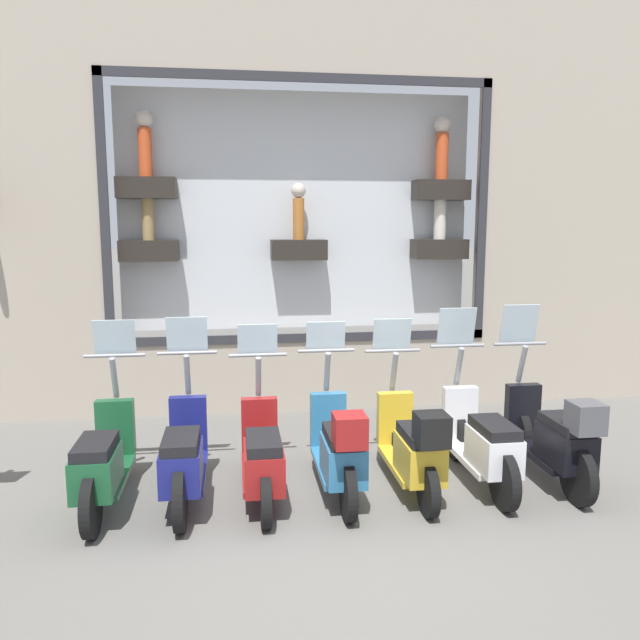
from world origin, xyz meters
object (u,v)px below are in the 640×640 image
Objects in this scene: scooter_white_1 at (482,443)px; scooter_green_6 at (103,462)px; scooter_black_0 at (554,437)px; scooter_teal_3 at (339,449)px; scooter_red_4 at (262,457)px; scooter_navy_5 at (184,457)px; scooter_yellow_2 at (413,447)px.

scooter_white_1 is 1.00× the size of scooter_green_6.
scooter_black_0 is 0.73m from scooter_white_1.
scooter_teal_3 reaches higher than scooter_red_4.
scooter_red_4 is at bearing 85.67° from scooter_teal_3.
scooter_navy_5 reaches higher than scooter_red_4.
scooter_green_6 is (0.07, 2.91, -0.02)m from scooter_yellow_2.
scooter_white_1 is at bearing -84.36° from scooter_yellow_2.
scooter_teal_3 is at bearing 90.23° from scooter_black_0.
scooter_teal_3 is at bearing -91.66° from scooter_green_6.
scooter_white_1 is 0.73m from scooter_yellow_2.
scooter_red_4 is at bearing -90.77° from scooter_navy_5.
scooter_green_6 is (-0.00, 3.63, -0.00)m from scooter_white_1.
scooter_red_4 is 0.73m from scooter_navy_5.
scooter_yellow_2 is at bearing -91.87° from scooter_navy_5.
scooter_black_0 is at bearing -89.77° from scooter_teal_3.
scooter_black_0 is 1.01× the size of scooter_yellow_2.
scooter_white_1 is (0.06, 0.73, -0.04)m from scooter_black_0.
scooter_white_1 is at bearing 85.55° from scooter_black_0.
scooter_red_4 is (0.06, 0.73, -0.06)m from scooter_teal_3.
scooter_green_6 is (0.06, 2.18, -0.03)m from scooter_teal_3.
scooter_teal_3 is at bearing -92.55° from scooter_navy_5.
scooter_black_0 is at bearing -90.72° from scooter_green_6.
scooter_navy_5 is at bearing 89.23° from scooter_red_4.
scooter_green_6 is at bearing 88.63° from scooter_yellow_2.
scooter_black_0 is 4.36m from scooter_green_6.
scooter_green_6 reaches higher than scooter_yellow_2.
scooter_red_4 is (0.06, 1.45, -0.05)m from scooter_yellow_2.
scooter_teal_3 is 1.00× the size of scooter_navy_5.
scooter_yellow_2 is at bearing -92.43° from scooter_red_4.
scooter_teal_3 is 0.73m from scooter_red_4.
scooter_black_0 is 1.00× the size of scooter_green_6.
scooter_black_0 is 1.00× the size of scooter_teal_3.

